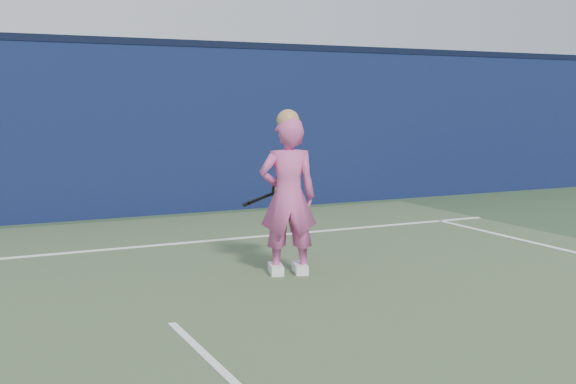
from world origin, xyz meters
TOP-DOWN VIEW (x-y plane):
  - ground at (0.00, 0.00)m, footprint 80.00×80.00m
  - backstop_wall at (0.00, 6.50)m, footprint 24.00×0.40m
  - wall_cap at (0.00, 6.50)m, footprint 24.00×0.42m
  - player at (1.50, 2.09)m, footprint 0.64×0.51m
  - racket at (1.65, 2.57)m, footprint 0.63×0.17m
  - court_lines at (0.00, -0.33)m, footprint 11.00×12.04m

SIDE VIEW (x-z plane):
  - ground at x=0.00m, z-range 0.00..0.00m
  - court_lines at x=0.00m, z-range 0.01..0.01m
  - racket at x=1.65m, z-range 0.59..0.92m
  - player at x=1.50m, z-range -0.03..1.57m
  - backstop_wall at x=0.00m, z-range 0.00..2.50m
  - wall_cap at x=0.00m, z-range 2.50..2.60m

